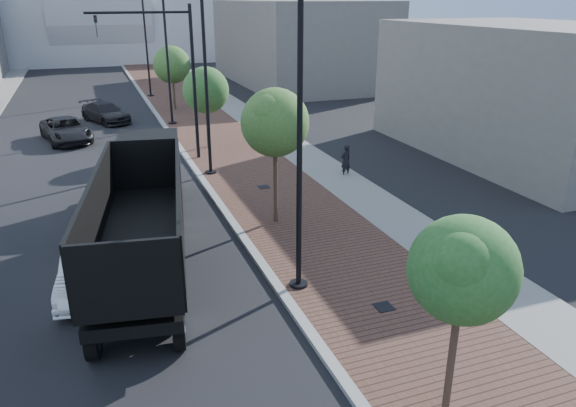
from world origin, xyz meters
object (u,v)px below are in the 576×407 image
object	(u,v)px
white_sedan	(92,265)
dark_car_mid	(66,130)
pedestrian	(346,161)
dump_truck	(147,197)

from	to	relation	value
white_sedan	dark_car_mid	xyz separation A→B (m)	(-0.96, 19.46, -0.00)
pedestrian	white_sedan	bearing A→B (deg)	13.59
dump_truck	white_sedan	size ratio (longest dim) A/B	3.13
dark_car_mid	dump_truck	bearing A→B (deg)	-91.70
dump_truck	dark_car_mid	bearing A→B (deg)	109.99
white_sedan	dark_car_mid	world-z (taller)	white_sedan
dump_truck	pedestrian	xyz separation A→B (m)	(9.88, 3.65, -0.61)
dump_truck	dark_car_mid	world-z (taller)	dump_truck
dump_truck	white_sedan	distance (m)	4.16
dark_car_mid	pedestrian	distance (m)	17.86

